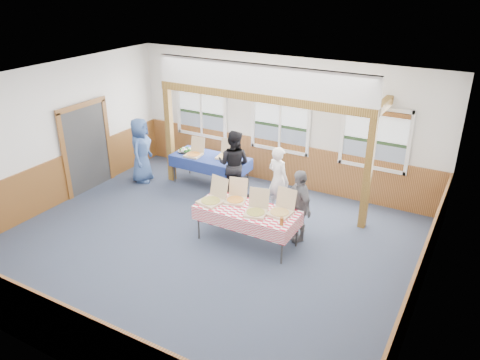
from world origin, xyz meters
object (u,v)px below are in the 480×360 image
Objects in this scene: table_right at (247,211)px; woman_white at (278,180)px; table_left at (210,159)px; man_blue at (141,150)px; person_grey at (299,205)px; woman_black at (234,164)px.

woman_white is at bearing 110.49° from table_right.
table_right is at bearing -43.56° from table_left.
table_left is at bearing 156.28° from table_right.
man_blue is at bearing -159.85° from table_left.
person_grey is at bearing 57.95° from table_right.
table_right is (2.11, -1.98, 0.00)m from table_left.
woman_white reaches higher than table_left.
woman_black is 2.35m from person_grey.
table_right is 4.03m from man_blue.
table_left is at bearing -25.89° from woman_black.
person_grey is at bearing 145.66° from woman_black.
man_blue reaches higher than person_grey.
woman_white is at bearing -13.82° from table_left.
woman_white is at bearing 177.08° from person_grey.
table_right is 1.04m from person_grey.
man_blue is at bearing 22.14° from woman_white.
woman_black reaches higher than table_left.
woman_white reaches higher than person_grey.
table_right is at bearing 119.32° from woman_black.
table_left is 1.80m from man_blue.
table_left is 3.22m from person_grey.
woman_white is 1.04× the size of person_grey.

